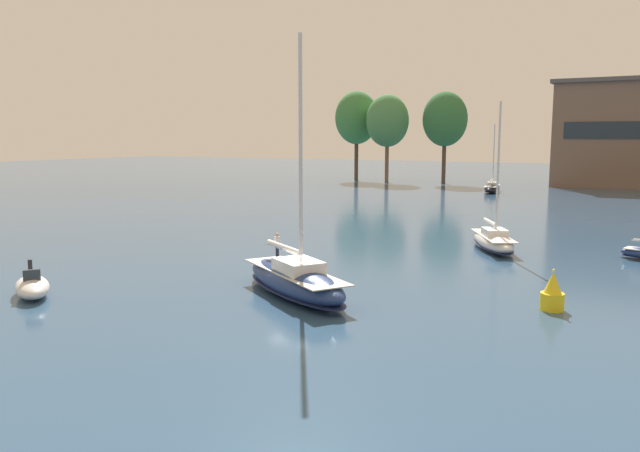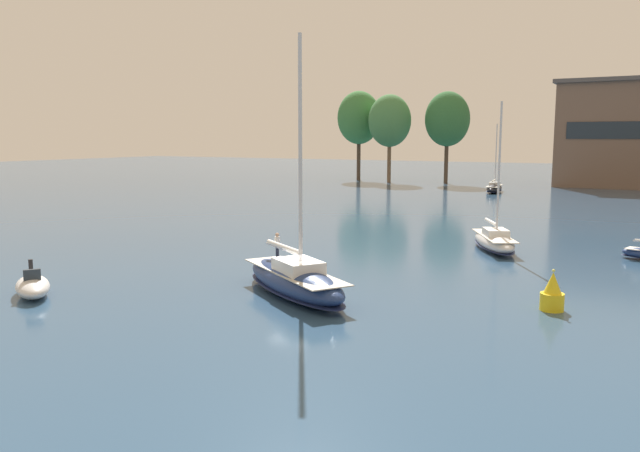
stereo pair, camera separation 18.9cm
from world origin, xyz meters
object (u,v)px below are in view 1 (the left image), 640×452
at_px(tree_shore_center, 445,119).
at_px(tree_shore_right, 357,118).
at_px(sailboat_moored_mid_channel, 492,188).
at_px(motor_tender, 32,287).
at_px(tree_shore_left, 387,121).
at_px(sailboat_moored_far_slip, 493,240).
at_px(channel_buoy, 552,294).
at_px(sailboat_main, 295,279).

relative_size(tree_shore_center, tree_shore_right, 0.96).
distance_m(tree_shore_center, sailboat_moored_mid_channel, 23.76).
xyz_separation_m(sailboat_moored_mid_channel, motor_tender, (-6.57, -80.72, -0.20)).
height_order(tree_shore_left, tree_shore_right, tree_shore_right).
relative_size(tree_shore_center, sailboat_moored_far_slip, 1.52).
bearing_deg(channel_buoy, sailboat_main, -163.81).
xyz_separation_m(sailboat_moored_mid_channel, sailboat_moored_far_slip, (12.75, -53.29, 0.04)).
xyz_separation_m(tree_shore_left, sailboat_moored_mid_channel, (24.21, -13.36, -11.43)).
relative_size(tree_shore_center, sailboat_moored_mid_channel, 1.60).
bearing_deg(sailboat_main, motor_tender, -150.76).
bearing_deg(sailboat_moored_mid_channel, channel_buoy, -74.24).
bearing_deg(sailboat_main, tree_shore_center, 102.39).
bearing_deg(sailboat_main, sailboat_moored_far_slip, 72.47).
xyz_separation_m(sailboat_main, sailboat_moored_far_slip, (6.38, 20.19, -0.18)).
height_order(sailboat_moored_far_slip, channel_buoy, sailboat_moored_far_slip).
bearing_deg(sailboat_moored_far_slip, tree_shore_left, 119.01).
distance_m(tree_shore_left, sailboat_moored_mid_channel, 29.92).
distance_m(tree_shore_right, sailboat_moored_far_slip, 84.22).
bearing_deg(sailboat_main, tree_shore_right, 113.35).
xyz_separation_m(tree_shore_center, channel_buoy, (32.91, -85.52, -11.55)).
bearing_deg(motor_tender, channel_buoy, 22.94).
relative_size(tree_shore_left, sailboat_moored_mid_channel, 1.57).
bearing_deg(motor_tender, tree_shore_right, 104.93).
distance_m(tree_shore_left, tree_shore_center, 11.25).
distance_m(sailboat_main, sailboat_moored_far_slip, 21.17).
distance_m(tree_shore_left, sailboat_main, 92.74).
bearing_deg(channel_buoy, tree_shore_left, 117.86).
distance_m(tree_shore_left, motor_tender, 96.43).
relative_size(sailboat_moored_mid_channel, sailboat_moored_far_slip, 0.95).
xyz_separation_m(sailboat_moored_far_slip, channel_buoy, (6.90, -16.33, 0.08)).
bearing_deg(sailboat_moored_mid_channel, motor_tender, -94.65).
bearing_deg(sailboat_moored_mid_channel, tree_shore_right, 152.88).
bearing_deg(tree_shore_center, sailboat_moored_far_slip, -69.40).
height_order(tree_shore_right, channel_buoy, tree_shore_right).
relative_size(tree_shore_right, channel_buoy, 8.49).
relative_size(sailboat_main, channel_buoy, 6.57).
distance_m(tree_shore_right, sailboat_main, 98.91).
bearing_deg(channel_buoy, sailboat_moored_mid_channel, 105.76).
distance_m(sailboat_moored_far_slip, motor_tender, 33.56).
bearing_deg(tree_shore_right, tree_shore_left, -21.63).
distance_m(tree_shore_center, channel_buoy, 92.35).
bearing_deg(tree_shore_right, motor_tender, -75.07).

